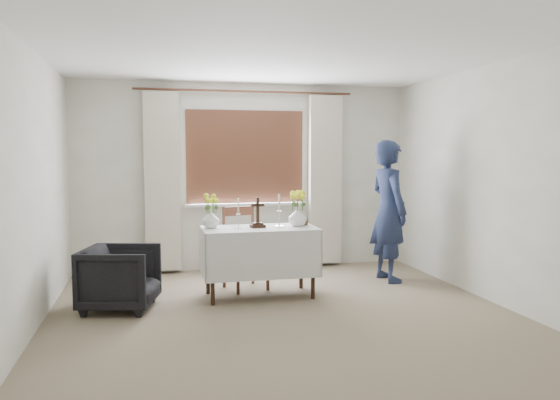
# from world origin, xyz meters

# --- Properties ---
(ground) EXTENTS (5.00, 5.00, 0.00)m
(ground) POSITION_xyz_m (0.00, 0.00, 0.00)
(ground) COLOR #87725D
(ground) RESTS_ON ground
(altar_table) EXTENTS (1.24, 0.64, 0.76)m
(altar_table) POSITION_xyz_m (-0.10, 1.00, 0.38)
(altar_table) COLOR white
(altar_table) RESTS_ON ground
(wooden_chair) EXTENTS (0.55, 0.55, 0.95)m
(wooden_chair) POSITION_xyz_m (-0.19, 1.37, 0.48)
(wooden_chair) COLOR #562F1D
(wooden_chair) RESTS_ON ground
(armchair) EXTENTS (0.85, 0.84, 0.64)m
(armchair) POSITION_xyz_m (-1.56, 0.83, 0.32)
(armchair) COLOR black
(armchair) RESTS_ON ground
(person) EXTENTS (0.48, 0.67, 1.73)m
(person) POSITION_xyz_m (1.59, 1.39, 0.86)
(person) COLOR navy
(person) RESTS_ON ground
(radiator) EXTENTS (1.10, 0.10, 0.60)m
(radiator) POSITION_xyz_m (0.00, 2.42, 0.30)
(radiator) COLOR white
(radiator) RESTS_ON ground
(wooden_cross) EXTENTS (0.16, 0.12, 0.33)m
(wooden_cross) POSITION_xyz_m (-0.12, 1.01, 0.93)
(wooden_cross) COLOR black
(wooden_cross) RESTS_ON altar_table
(candlestick_left) EXTENTS (0.11, 0.11, 0.32)m
(candlestick_left) POSITION_xyz_m (-0.33, 1.00, 0.92)
(candlestick_left) COLOR white
(candlestick_left) RESTS_ON altar_table
(candlestick_right) EXTENTS (0.11, 0.11, 0.36)m
(candlestick_right) POSITION_xyz_m (0.13, 1.02, 0.94)
(candlestick_right) COLOR white
(candlestick_right) RESTS_ON altar_table
(flower_vase_left) EXTENTS (0.23, 0.23, 0.19)m
(flower_vase_left) POSITION_xyz_m (-0.62, 1.08, 0.86)
(flower_vase_left) COLOR white
(flower_vase_left) RESTS_ON altar_table
(flower_vase_right) EXTENTS (0.23, 0.23, 0.21)m
(flower_vase_right) POSITION_xyz_m (0.34, 1.02, 0.87)
(flower_vase_right) COLOR white
(flower_vase_right) RESTS_ON altar_table
(wicker_basket) EXTENTS (0.24, 0.24, 0.07)m
(wicker_basket) POSITION_xyz_m (0.39, 1.14, 0.80)
(wicker_basket) COLOR brown
(wicker_basket) RESTS_ON altar_table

